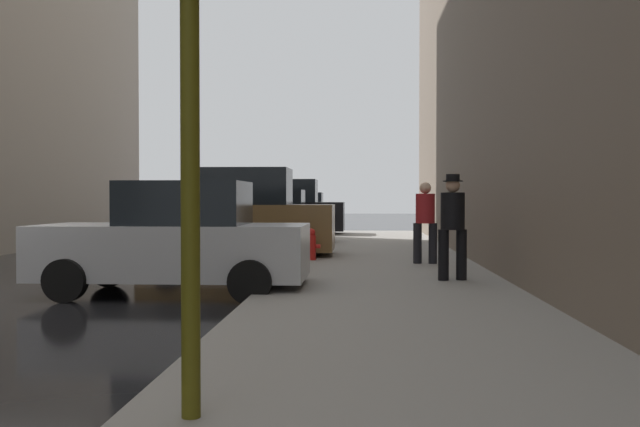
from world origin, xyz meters
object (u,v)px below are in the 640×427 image
parked_black_suv (286,211)px  fire_hydrant (311,244)px  parked_bronze_suv (241,218)px  parked_gray_coupe (269,220)px  pedestrian_in_red_jacket (425,218)px  traffic_light (190,0)px  parked_silver_sedan (176,241)px  pedestrian_with_fedora (453,221)px  parked_red_hatchback (299,213)px

parked_black_suv → fire_hydrant: 11.92m
parked_bronze_suv → parked_gray_coupe: bearing=90.0°
pedestrian_in_red_jacket → traffic_light: bearing=-102.7°
parked_gray_coupe → parked_silver_sedan: bearing=-90.0°
fire_hydrant → traffic_light: bearing=-89.7°
traffic_light → pedestrian_with_fedora: traffic_light is taller
parked_silver_sedan → parked_bronze_suv: (-0.00, 6.05, 0.18)m
parked_silver_sedan → parked_bronze_suv: bearing=90.0°
parked_silver_sedan → fire_hydrant: (1.80, 4.70, -0.35)m
fire_hydrant → traffic_light: traffic_light is taller
parked_gray_coupe → parked_black_suv: bearing=90.0°
parked_gray_coupe → parked_red_hatchback: size_ratio=1.00×
parked_silver_sedan → parked_gray_coupe: 11.21m
parked_red_hatchback → fire_hydrant: bearing=-84.1°
parked_bronze_suv → pedestrian_in_red_jacket: (4.26, -2.08, 0.07)m
pedestrian_in_red_jacket → parked_red_hatchback: bearing=103.1°
parked_silver_sedan → parked_gray_coupe: bearing=90.0°
parked_red_hatchback → traffic_light: (1.85, -28.92, 1.91)m
parked_black_suv → parked_silver_sedan: bearing=-90.0°
fire_hydrant → pedestrian_in_red_jacket: (2.46, -0.73, 0.61)m
pedestrian_in_red_jacket → pedestrian_with_fedora: 3.04m
fire_hydrant → traffic_light: size_ratio=0.20×
pedestrian_in_red_jacket → pedestrian_with_fedora: pedestrian_with_fedora is taller
parked_silver_sedan → parked_black_suv: 16.47m
parked_gray_coupe → parked_black_suv: parked_black_suv is taller
parked_silver_sedan → pedestrian_in_red_jacket: bearing=43.0°
parked_bronze_suv → traffic_light: 12.99m
parked_silver_sedan → parked_red_hatchback: size_ratio=1.00×
traffic_light → parked_silver_sedan: bearing=105.5°
traffic_light → pedestrian_in_red_jacket: bearing=77.3°
parked_black_suv → parked_red_hatchback: (0.00, 5.77, -0.18)m
parked_silver_sedan → parked_red_hatchback: 22.24m
fire_hydrant → pedestrian_with_fedora: pedestrian_with_fedora is taller
traffic_light → pedestrian_in_red_jacket: (2.41, 10.66, -1.65)m
parked_gray_coupe → pedestrian_with_fedora: 11.20m
parked_black_suv → pedestrian_in_red_jacket: 13.20m
fire_hydrant → pedestrian_with_fedora: size_ratio=0.40×
parked_black_suv → pedestrian_in_red_jacket: parked_black_suv is taller
parked_gray_coupe → pedestrian_in_red_jacket: size_ratio=2.46×
parked_bronze_suv → parked_red_hatchback: (0.00, 16.19, -0.18)m
parked_gray_coupe → fire_hydrant: size_ratio=5.97×
parked_silver_sedan → pedestrian_in_red_jacket: size_ratio=2.46×
traffic_light → pedestrian_in_red_jacket: size_ratio=2.11×
parked_silver_sedan → parked_red_hatchback: (-0.00, 22.24, 0.00)m
parked_bronze_suv → parked_black_suv: same height
parked_silver_sedan → traffic_light: bearing=-74.5°
traffic_light → pedestrian_with_fedora: bearing=71.2°
parked_red_hatchback → traffic_light: traffic_light is taller
parked_silver_sedan → traffic_light: traffic_light is taller
parked_bronze_suv → traffic_light: (1.85, -12.74, 1.73)m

